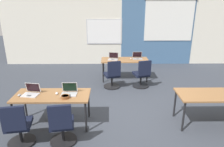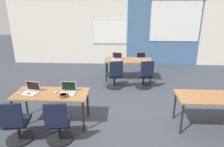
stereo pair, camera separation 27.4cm
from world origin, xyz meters
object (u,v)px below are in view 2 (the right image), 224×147
desk_far_center (128,61)px  chair_near_left_inner (58,125)px  mouse_far_right (135,59)px  laptop_far_right (141,58)px  desk_near_left (51,96)px  laptop_far_left (117,58)px  laptop_near_left_end (31,90)px  mouse_near_left_inner (56,92)px  chair_far_left (115,77)px  snack_bowl (63,95)px  mouse_near_left_end (20,93)px  desk_near_right (215,99)px  chair_far_right (145,77)px  laptop_near_left_inner (68,91)px  chair_near_left_end (16,125)px

desk_far_center → chair_near_left_inner: (-1.41, -3.49, -0.28)m
mouse_far_right → laptop_far_right: bearing=9.7°
desk_near_left → laptop_far_left: laptop_far_left is taller
laptop_near_left_end → mouse_near_left_inner: (0.54, 0.01, -0.03)m
chair_far_left → laptop_far_right: laptop_far_right is taller
desk_near_left → snack_bowl: 0.38m
mouse_near_left_end → desk_near_right: bearing=0.7°
mouse_near_left_inner → chair_near_left_inner: size_ratio=0.12×
chair_far_left → snack_bowl: size_ratio=5.18×
laptop_far_right → chair_far_right: 0.91m
desk_near_right → chair_far_right: size_ratio=1.74×
mouse_far_right → snack_bowl: (-1.64, -3.04, 0.02)m
desk_near_left → laptop_near_left_inner: laptop_near_left_inner is taller
desk_near_right → laptop_near_left_inner: (-3.14, 0.04, 0.11)m
desk_near_right → chair_near_left_end: bearing=-169.6°
chair_near_left_end → snack_bowl: (0.78, 0.56, 0.38)m
desk_near_right → chair_near_left_end: size_ratio=1.74×
laptop_near_left_inner → desk_far_center: bearing=63.8°
desk_near_left → mouse_near_left_inner: (0.10, 0.03, 0.08)m
chair_near_left_end → chair_near_left_inner: 0.80m
chair_near_left_end → snack_bowl: bearing=-154.1°
laptop_near_left_end → snack_bowl: bearing=-4.2°
chair_near_left_end → laptop_far_right: bearing=-135.6°
chair_near_left_inner → laptop_near_left_end: bearing=-51.6°
laptop_near_left_inner → laptop_near_left_end: bearing=-178.2°
chair_near_left_inner → snack_bowl: bearing=-97.5°
mouse_far_right → chair_far_left: bearing=-127.8°
mouse_near_left_end → mouse_far_right: 3.93m
mouse_near_left_end → laptop_far_right: (2.87, 2.95, 0.03)m
desk_near_left → chair_near_left_inner: chair_near_left_inner is taller
chair_near_left_inner → mouse_near_left_end: bearing=-41.7°
chair_far_left → mouse_far_right: bearing=-143.7°
chair_near_left_end → mouse_near_left_inner: size_ratio=8.40×
desk_near_left → laptop_near_left_end: size_ratio=4.29×
desk_near_right → mouse_near_left_end: (-4.17, -0.05, 0.08)m
desk_near_right → chair_near_left_end: (-3.96, -0.73, -0.28)m
laptop_far_right → chair_far_right: size_ratio=0.36×
chair_near_left_end → chair_far_right: same height
desk_near_left → laptop_near_left_end: bearing=177.8°
laptop_far_left → chair_far_left: 0.88m
desk_far_center → chair_far_left: bearing=-119.3°
mouse_near_left_end → snack_bowl: bearing=-7.0°
desk_near_left → mouse_near_left_end: (-0.67, -0.05, 0.08)m
desk_near_right → laptop_near_left_inner: 3.14m
desk_far_center → desk_near_right: bearing=-58.0°
chair_near_left_inner → laptop_near_left_inner: bearing=-101.5°
laptop_far_right → mouse_far_right: 0.23m
desk_far_center → chair_far_right: size_ratio=1.74×
chair_far_left → chair_near_left_inner: size_ratio=1.00×
desk_near_left → laptop_near_left_inner: (0.36, 0.04, 0.11)m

